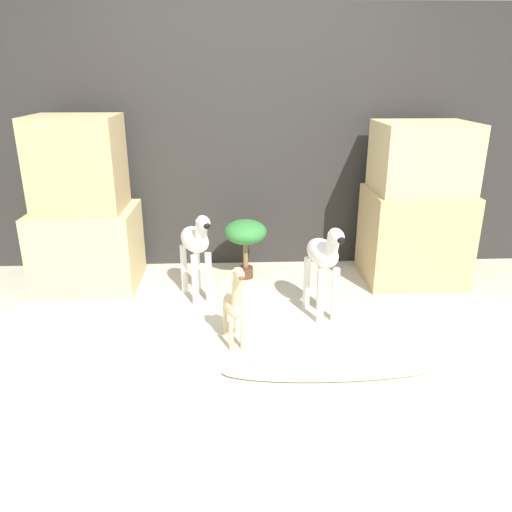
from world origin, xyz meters
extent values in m
plane|color=beige|center=(0.00, 0.00, 0.00)|extent=(14.00, 14.00, 0.00)
cube|color=#2D2B28|center=(0.00, 1.54, 1.10)|extent=(6.40, 0.08, 2.20)
cube|color=#DBC184|center=(-1.34, 1.06, 0.32)|extent=(0.79, 0.66, 0.64)
cube|color=tan|center=(-1.34, 1.06, 1.00)|extent=(0.65, 0.54, 0.72)
cube|color=tan|center=(1.34, 1.06, 0.38)|extent=(0.79, 0.66, 0.76)
cube|color=#DBC184|center=(1.34, 1.06, 1.04)|extent=(0.72, 0.60, 0.54)
cylinder|color=white|center=(0.55, 0.32, 0.20)|extent=(0.05, 0.05, 0.40)
cylinder|color=white|center=(0.45, 0.30, 0.20)|extent=(0.05, 0.05, 0.40)
cylinder|color=white|center=(0.49, 0.57, 0.20)|extent=(0.05, 0.05, 0.40)
cylinder|color=white|center=(0.39, 0.55, 0.20)|extent=(0.05, 0.05, 0.40)
ellipsoid|color=white|center=(0.47, 0.43, 0.48)|extent=(0.27, 0.40, 0.18)
cylinder|color=white|center=(0.51, 0.28, 0.59)|extent=(0.12, 0.15, 0.19)
ellipsoid|color=white|center=(0.52, 0.23, 0.67)|extent=(0.12, 0.18, 0.10)
sphere|color=black|center=(0.54, 0.17, 0.66)|extent=(0.05, 0.05, 0.05)
cube|color=black|center=(0.51, 0.28, 0.60)|extent=(0.04, 0.08, 0.15)
cylinder|color=white|center=(-0.35, 0.67, 0.20)|extent=(0.05, 0.05, 0.40)
cylinder|color=white|center=(-0.45, 0.63, 0.20)|extent=(0.05, 0.05, 0.40)
cylinder|color=white|center=(-0.45, 0.91, 0.20)|extent=(0.05, 0.05, 0.40)
cylinder|color=white|center=(-0.55, 0.86, 0.20)|extent=(0.05, 0.05, 0.40)
ellipsoid|color=white|center=(-0.45, 0.77, 0.48)|extent=(0.32, 0.41, 0.18)
cylinder|color=white|center=(-0.39, 0.62, 0.59)|extent=(0.14, 0.16, 0.19)
ellipsoid|color=white|center=(-0.37, 0.58, 0.67)|extent=(0.15, 0.18, 0.10)
sphere|color=black|center=(-0.34, 0.51, 0.66)|extent=(0.05, 0.05, 0.05)
cube|color=black|center=(-0.39, 0.62, 0.60)|extent=(0.05, 0.08, 0.15)
cylinder|color=beige|center=(-0.10, -0.04, 0.11)|extent=(0.03, 0.03, 0.21)
cylinder|color=beige|center=(-0.17, -0.05, 0.11)|extent=(0.03, 0.03, 0.21)
cylinder|color=beige|center=(-0.14, 0.16, 0.11)|extent=(0.03, 0.03, 0.21)
cylinder|color=beige|center=(-0.22, 0.15, 0.11)|extent=(0.03, 0.03, 0.21)
ellipsoid|color=beige|center=(-0.16, 0.05, 0.27)|extent=(0.18, 0.31, 0.12)
cylinder|color=beige|center=(-0.13, -0.07, 0.43)|extent=(0.09, 0.15, 0.30)
ellipsoid|color=beige|center=(-0.12, -0.16, 0.57)|extent=(0.08, 0.11, 0.06)
sphere|color=brown|center=(-0.11, -0.20, 0.56)|extent=(0.03, 0.03, 0.03)
cylinder|color=#513323|center=(-0.06, 1.14, 0.05)|extent=(0.13, 0.13, 0.10)
cylinder|color=brown|center=(-0.06, 1.14, 0.20)|extent=(0.04, 0.04, 0.22)
ellipsoid|color=#337F38|center=(-0.06, 1.14, 0.41)|extent=(0.36, 0.36, 0.20)
ellipsoid|color=silver|center=(0.42, -0.32, 0.02)|extent=(1.31, 0.28, 0.04)
cone|color=white|center=(-0.04, -0.33, 0.06)|extent=(0.08, 0.08, 0.05)
camera|label=1|loc=(-0.13, -2.84, 1.67)|focal=35.00mm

